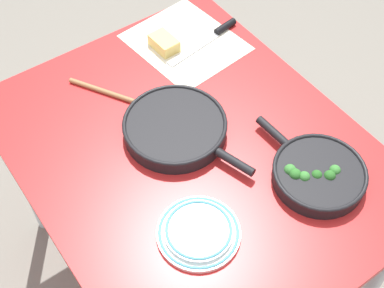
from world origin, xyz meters
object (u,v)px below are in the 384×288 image
object	(u,v)px
skillet_broccoli	(318,174)
skillet_eggs	(176,128)
dinner_plate_stack	(199,232)
wooden_spoon	(137,102)
cheese_block	(164,43)
grater_knife	(212,36)

from	to	relation	value
skillet_broccoli	skillet_eggs	size ratio (longest dim) A/B	0.90
skillet_eggs	dinner_plate_stack	size ratio (longest dim) A/B	1.92
wooden_spoon	cheese_block	xyz separation A→B (m)	(-0.16, 0.20, 0.01)
skillet_eggs	grater_knife	size ratio (longest dim) A/B	1.36
cheese_block	dinner_plate_stack	xyz separation A→B (m)	(0.62, -0.31, -0.01)
skillet_broccoli	cheese_block	size ratio (longest dim) A/B	3.69
wooden_spoon	grater_knife	world-z (taller)	grater_knife
skillet_eggs	grater_knife	world-z (taller)	skillet_eggs
skillet_eggs	cheese_block	xyz separation A→B (m)	(-0.32, 0.17, -0.00)
wooden_spoon	dinner_plate_stack	xyz separation A→B (m)	(0.46, -0.11, 0.01)
wooden_spoon	dinner_plate_stack	distance (m)	0.47
skillet_broccoli	dinner_plate_stack	world-z (taller)	skillet_broccoli
skillet_broccoli	wooden_spoon	xyz separation A→B (m)	(-0.51, -0.25, -0.02)
skillet_broccoli	cheese_block	xyz separation A→B (m)	(-0.67, -0.04, -0.00)
cheese_block	wooden_spoon	bearing A→B (deg)	-51.70
skillet_broccoli	dinner_plate_stack	bearing A→B (deg)	80.23
skillet_eggs	grater_knife	distance (m)	0.43
grater_knife	dinner_plate_stack	world-z (taller)	dinner_plate_stack
grater_knife	dinner_plate_stack	xyz separation A→B (m)	(0.57, -0.47, 0.00)
skillet_eggs	wooden_spoon	size ratio (longest dim) A/B	1.20
grater_knife	skillet_eggs	bearing A→B (deg)	30.67
skillet_broccoli	cheese_block	distance (m)	0.67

